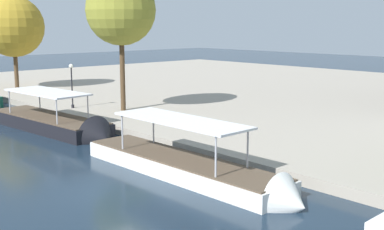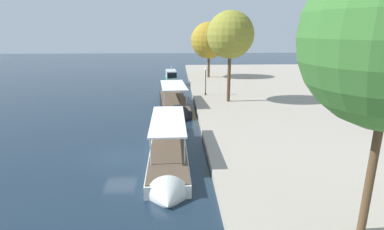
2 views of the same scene
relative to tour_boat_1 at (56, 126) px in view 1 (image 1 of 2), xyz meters
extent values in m
plane|color=#192838|center=(15.31, -4.45, -0.43)|extent=(220.00, 220.00, 0.00)
cube|color=black|center=(-1.12, -0.09, -0.13)|extent=(12.79, 4.40, 1.40)
cone|color=black|center=(5.64, 0.47, -0.13)|extent=(1.65, 3.15, 3.04)
cube|color=brown|center=(-1.12, -0.09, 0.61)|extent=(12.53, 4.21, 0.08)
cylinder|color=#B2B2B7|center=(2.21, 1.54, 1.56)|extent=(0.10, 0.10, 1.82)
cylinder|color=#B2B2B7|center=(2.44, -1.15, 1.56)|extent=(0.10, 0.10, 1.82)
cylinder|color=#B2B2B7|center=(-4.67, 0.97, 1.56)|extent=(0.10, 0.10, 1.82)
cylinder|color=#B2B2B7|center=(-4.45, -1.72, 1.56)|extent=(0.10, 0.10, 1.82)
cube|color=silver|center=(-1.12, -0.09, 2.53)|extent=(8.02, 3.74, 0.12)
cube|color=silver|center=(15.01, -0.37, -0.17)|extent=(13.73, 3.17, 1.24)
cone|color=silver|center=(22.35, -0.24, -0.17)|extent=(1.45, 2.66, 2.63)
cube|color=brown|center=(15.01, -0.37, 0.49)|extent=(13.45, 3.01, 0.08)
cylinder|color=#B2B2B7|center=(18.75, 0.87, 1.55)|extent=(0.10, 0.10, 2.03)
cylinder|color=#B2B2B7|center=(18.80, -1.47, 1.55)|extent=(0.10, 0.10, 2.03)
cylinder|color=#B2B2B7|center=(11.23, 0.74, 1.55)|extent=(0.10, 0.10, 2.03)
cylinder|color=#B2B2B7|center=(11.27, -1.60, 1.55)|extent=(0.10, 0.10, 2.03)
cube|color=silver|center=(15.01, -0.37, 2.62)|extent=(8.53, 2.84, 0.12)
cylinder|color=black|center=(-5.62, 4.61, 2.02)|extent=(0.12, 0.12, 3.65)
sphere|color=white|center=(-5.62, 4.61, 4.02)|extent=(0.39, 0.39, 0.39)
cylinder|color=black|center=(-5.62, 4.61, 0.34)|extent=(0.26, 0.26, 0.30)
cylinder|color=#4C3823|center=(-1.47, 7.32, 3.43)|extent=(0.44, 0.44, 6.47)
sphere|color=olive|center=(-1.47, 7.32, 8.94)|extent=(6.07, 6.07, 6.07)
sphere|color=olive|center=(-1.88, 8.33, 9.40)|extent=(4.06, 4.06, 4.06)
sphere|color=olive|center=(-1.01, 6.97, 8.48)|extent=(2.99, 2.99, 2.99)
cylinder|color=#4C3823|center=(-22.78, 6.81, 2.50)|extent=(0.48, 0.48, 4.62)
sphere|color=olive|center=(-22.78, 6.81, 7.49)|extent=(7.13, 7.13, 7.13)
sphere|color=olive|center=(-23.71, 7.73, 6.92)|extent=(4.50, 4.50, 4.50)
camera|label=1|loc=(34.79, -17.74, 7.71)|focal=46.41mm
camera|label=2|loc=(38.29, 0.41, 9.67)|focal=28.30mm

